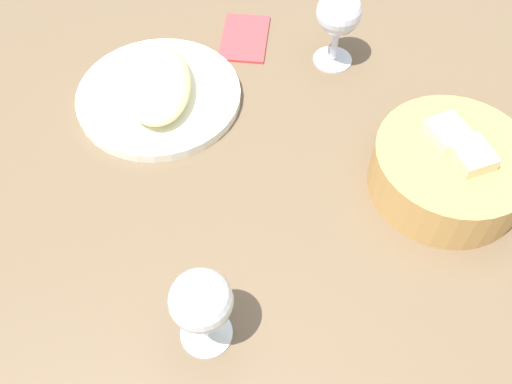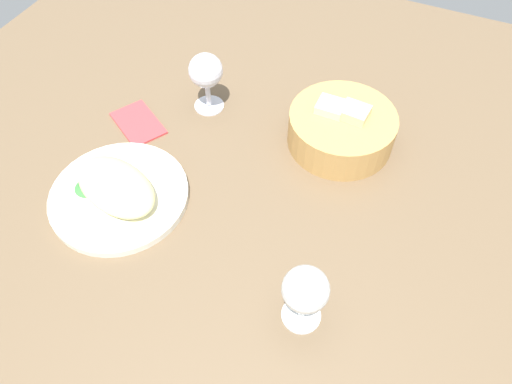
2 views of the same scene
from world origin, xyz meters
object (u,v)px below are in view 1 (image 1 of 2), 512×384
bread_basket (450,168)px  wine_glass_near (201,303)px  folded_napkin (245,37)px  plate (159,96)px  wine_glass_far (339,16)px

bread_basket → wine_glass_near: bearing=-80.4°
bread_basket → folded_napkin: 38.46cm
bread_basket → folded_napkin: bearing=-162.7°
plate → wine_glass_far: 27.71cm
wine_glass_far → wine_glass_near: bearing=-46.0°
wine_glass_far → folded_napkin: (-10.12, -10.05, -7.67)cm
bread_basket → wine_glass_near: 35.66cm
plate → wine_glass_far: (3.13, 26.52, 7.37)cm
plate → wine_glass_far: bearing=83.3°
bread_basket → wine_glass_far: size_ratio=1.60×
folded_napkin → wine_glass_far: bearing=-104.2°
wine_glass_far → folded_napkin: size_ratio=1.09×
plate → wine_glass_near: wine_glass_near is taller
wine_glass_near → folded_napkin: 49.12cm
plate → wine_glass_far: wine_glass_far is taller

